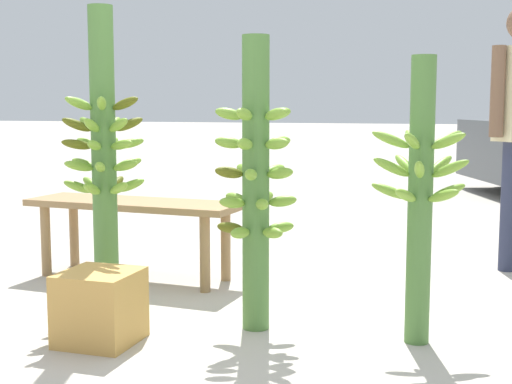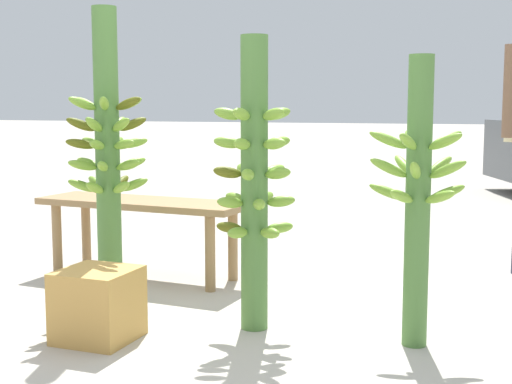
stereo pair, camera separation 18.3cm
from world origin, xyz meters
name	(u,v)px [view 1 (the left image)]	position (x,y,z in m)	size (l,w,h in m)	color
ground_plane	(231,333)	(0.00, 0.00, 0.00)	(80.00, 80.00, 0.00)	#B2AA9E
banana_stalk_left	(104,156)	(-0.75, 0.17, 0.80)	(0.43, 0.43, 1.56)	#4C7A38
banana_stalk_center	(256,181)	(0.09, 0.10, 0.71)	(0.39, 0.40, 1.38)	#4C7A38
banana_stalk_right	(420,193)	(0.84, 0.13, 0.68)	(0.44, 0.45, 1.28)	#4C7A38
market_bench	(134,213)	(-0.93, 0.83, 0.41)	(1.36, 0.49, 0.48)	#99754C
produce_crate	(100,307)	(-0.51, -0.31, 0.16)	(0.33, 0.33, 0.33)	#C69347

